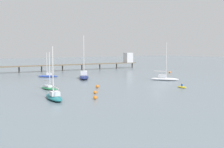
# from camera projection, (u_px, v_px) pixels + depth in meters

# --- Properties ---
(ground_plane) EXTENTS (400.00, 400.00, 0.00)m
(ground_plane) POSITION_uv_depth(u_px,v_px,m) (156.00, 86.00, 68.70)
(ground_plane) COLOR slate
(pier) EXTENTS (70.01, 6.82, 6.95)m
(pier) POSITION_uv_depth(u_px,v_px,m) (90.00, 62.00, 120.12)
(pier) COLOR brown
(pier) RESTS_ON ground_plane
(sailboat_white) EXTENTS (6.75, 7.29, 10.82)m
(sailboat_white) POSITION_uv_depth(u_px,v_px,m) (164.00, 78.00, 81.02)
(sailboat_white) COLOR white
(sailboat_white) RESTS_ON ground_plane
(sailboat_green) EXTENTS (2.61, 6.25, 8.38)m
(sailboat_green) POSITION_uv_depth(u_px,v_px,m) (49.00, 87.00, 63.29)
(sailboat_green) COLOR #287F4C
(sailboat_green) RESTS_ON ground_plane
(sailboat_navy) EXTENTS (6.96, 9.86, 12.82)m
(sailboat_navy) POSITION_uv_depth(u_px,v_px,m) (84.00, 76.00, 85.08)
(sailboat_navy) COLOR navy
(sailboat_navy) RESTS_ON ground_plane
(sailboat_teal) EXTENTS (3.16, 8.08, 9.52)m
(sailboat_teal) POSITION_uv_depth(u_px,v_px,m) (54.00, 96.00, 51.07)
(sailboat_teal) COLOR #1E727A
(sailboat_teal) RESTS_ON ground_plane
(sailboat_blue) EXTENTS (6.19, 5.07, 7.77)m
(sailboat_blue) POSITION_uv_depth(u_px,v_px,m) (48.00, 75.00, 89.91)
(sailboat_blue) COLOR #2D4CB7
(sailboat_blue) RESTS_ON ground_plane
(dinghy_yellow) EXTENTS (1.26, 2.58, 1.14)m
(dinghy_yellow) POSITION_uv_depth(u_px,v_px,m) (182.00, 87.00, 66.17)
(dinghy_yellow) COLOR yellow
(dinghy_yellow) RESTS_ON ground_plane
(mooring_buoy_outer) EXTENTS (0.67, 0.67, 0.67)m
(mooring_buoy_outer) POSITION_uv_depth(u_px,v_px,m) (95.00, 98.00, 51.27)
(mooring_buoy_outer) COLOR orange
(mooring_buoy_outer) RESTS_ON ground_plane
(mooring_buoy_near) EXTENTS (0.75, 0.75, 0.75)m
(mooring_buoy_near) POSITION_uv_depth(u_px,v_px,m) (170.00, 72.00, 103.66)
(mooring_buoy_near) COLOR orange
(mooring_buoy_near) RESTS_ON ground_plane
(mooring_buoy_inner) EXTENTS (0.65, 0.65, 0.65)m
(mooring_buoy_inner) POSITION_uv_depth(u_px,v_px,m) (95.00, 92.00, 57.35)
(mooring_buoy_inner) COLOR orange
(mooring_buoy_inner) RESTS_ON ground_plane
(mooring_buoy_mid) EXTENTS (0.76, 0.76, 0.76)m
(mooring_buoy_mid) POSITION_uv_depth(u_px,v_px,m) (97.00, 86.00, 65.73)
(mooring_buoy_mid) COLOR orange
(mooring_buoy_mid) RESTS_ON ground_plane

